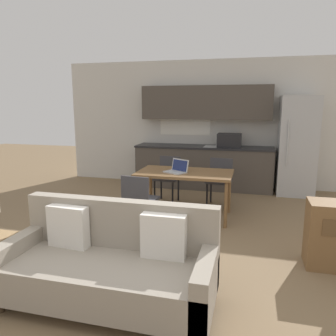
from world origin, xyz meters
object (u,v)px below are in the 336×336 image
object	(u,v)px
dining_chair_far_left	(168,176)
laptop	(177,169)
dining_chair_far_right	(220,179)
dining_table	(185,176)
refrigerator	(297,146)
couch	(111,265)
dining_chair_near_left	(139,199)

from	to	relation	value
dining_chair_far_left	laptop	xyz separation A→B (m)	(0.36, -0.80, 0.29)
dining_chair_far_right	dining_table	bearing A→B (deg)	-118.57
refrigerator	dining_chair_far_left	world-z (taller)	refrigerator
dining_table	couch	xyz separation A→B (m)	(-0.19, -2.41, -0.32)
refrigerator	dining_chair_far_left	size ratio (longest dim) A/B	2.34
dining_chair_far_left	dining_chair_near_left	size ratio (longest dim) A/B	1.00
dining_chair_far_right	dining_chair_near_left	bearing A→B (deg)	-117.45
refrigerator	dining_chair_far_left	bearing A→B (deg)	-153.93
dining_table	couch	world-z (taller)	couch
dining_chair_far_left	laptop	size ratio (longest dim) A/B	2.04
dining_table	couch	bearing A→B (deg)	-94.41
refrigerator	laptop	size ratio (longest dim) A/B	4.77
dining_table	dining_chair_far_right	xyz separation A→B (m)	(0.48, 0.74, -0.18)
refrigerator	dining_chair_far_right	world-z (taller)	refrigerator
refrigerator	laptop	bearing A→B (deg)	-135.46
refrigerator	couch	size ratio (longest dim) A/B	1.02
refrigerator	dining_chair_far_left	distance (m)	2.62
dining_table	dining_chair_far_left	world-z (taller)	dining_chair_far_left
dining_chair_near_left	laptop	world-z (taller)	laptop
refrigerator	laptop	distance (m)	2.76
couch	dining_chair_far_left	xyz separation A→B (m)	(-0.28, 3.14, 0.14)
couch	laptop	size ratio (longest dim) A/B	4.69
dining_chair_near_left	dining_chair_far_left	bearing A→B (deg)	-84.64
dining_table	dining_chair_far_right	bearing A→B (deg)	57.12
couch	dining_chair_near_left	world-z (taller)	couch
couch	dining_chair_far_right	bearing A→B (deg)	78.12
dining_table	dining_chair_near_left	size ratio (longest dim) A/B	1.79
couch	laptop	distance (m)	2.39
couch	dining_chair_far_left	world-z (taller)	couch
dining_chair_far_left	refrigerator	bearing A→B (deg)	30.88
refrigerator	dining_table	world-z (taller)	refrigerator
laptop	dining_chair_far_right	bearing A→B (deg)	83.15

